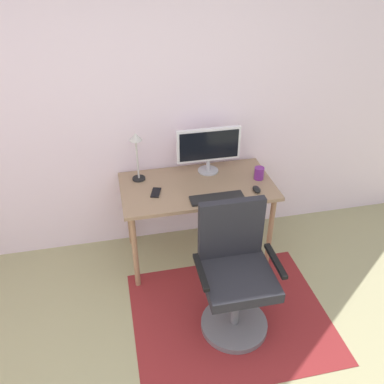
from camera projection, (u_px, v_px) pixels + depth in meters
The scene contains 10 objects.
wall_back at pixel (150, 107), 3.39m from camera, with size 6.00×0.10×2.60m, color white.
area_rug at pixel (230, 316), 3.20m from camera, with size 1.50×1.22×0.01m, color maroon.
desk at pixel (197, 193), 3.45m from camera, with size 1.27×0.69×0.75m.
monitor at pixel (209, 147), 3.47m from camera, with size 0.55×0.18×0.41m.
keyboard at pixel (217, 198), 3.23m from camera, with size 0.43×0.13×0.02m, color black.
computer_mouse at pixel (257, 189), 3.32m from camera, with size 0.06×0.10×0.03m, color black.
coffee_cup at pixel (259, 173), 3.47m from camera, with size 0.08×0.08×0.11m, color #722780.
cell_phone at pixel (156, 192), 3.30m from camera, with size 0.07×0.14×0.01m, color black.
desk_lamp at pixel (136, 147), 3.32m from camera, with size 0.11×0.11×0.43m.
office_chair at pixel (235, 278), 2.92m from camera, with size 0.57×0.50×1.01m.
Camera 1 is at (-0.35, -1.03, 2.55)m, focal length 38.32 mm.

